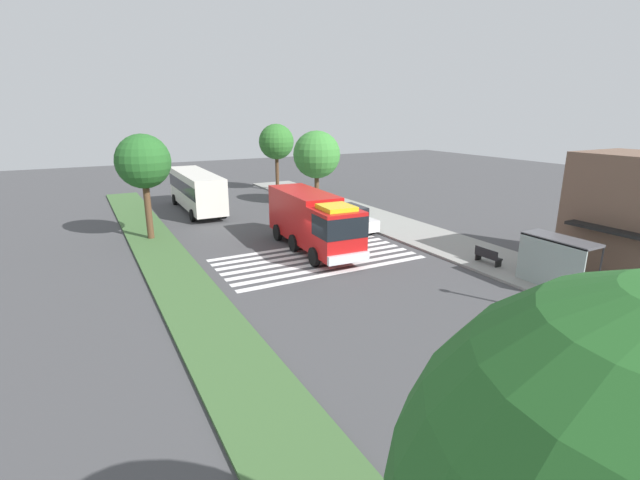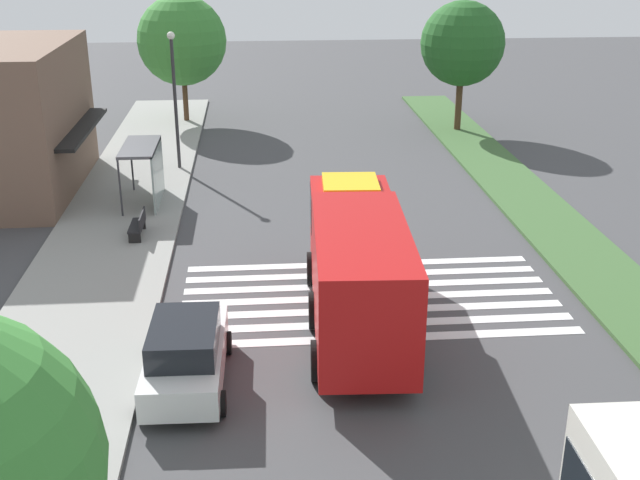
{
  "view_description": "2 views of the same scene",
  "coord_description": "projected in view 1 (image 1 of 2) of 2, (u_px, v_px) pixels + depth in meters",
  "views": [
    {
      "loc": [
        21.76,
        -12.08,
        8.51
      ],
      "look_at": [
        -0.83,
        0.11,
        1.2
      ],
      "focal_mm": 25.38,
      "sensor_mm": 36.0,
      "label": 1
    },
    {
      "loc": [
        -23.79,
        3.45,
        11.08
      ],
      "look_at": [
        -0.15,
        1.51,
        1.68
      ],
      "focal_mm": 44.76,
      "sensor_mm": 36.0,
      "label": 2
    }
  ],
  "objects": [
    {
      "name": "transit_bus",
      "position": [
        196.0,
        188.0,
        39.59
      ],
      "size": [
        11.0,
        2.98,
        3.42
      ],
      "rotation": [
        0.0,
        0.0,
        3.13
      ],
      "color": "silver",
      "rests_on": "ground_plane"
    },
    {
      "name": "bench_near_shelter",
      "position": [
        488.0,
        256.0,
        25.73
      ],
      "size": [
        1.6,
        0.5,
        0.9
      ],
      "color": "black",
      "rests_on": "sidewalk"
    },
    {
      "name": "fire_truck",
      "position": [
        314.0,
        220.0,
        28.21
      ],
      "size": [
        9.6,
        3.17,
        3.56
      ],
      "rotation": [
        0.0,
        0.0,
        -0.05
      ],
      "color": "#B71414",
      "rests_on": "ground_plane"
    },
    {
      "name": "fire_hydrant",
      "position": [
        331.0,
        207.0,
        39.38
      ],
      "size": [
        0.28,
        0.28,
        0.7
      ],
      "primitive_type": "cylinder",
      "color": "gold",
      "rests_on": "sidewalk"
    },
    {
      "name": "median_tree_far_west",
      "position": [
        143.0,
        162.0,
        29.66
      ],
      "size": [
        3.57,
        3.57,
        7.01
      ],
      "color": "#513823",
      "rests_on": "median_strip"
    },
    {
      "name": "median_strip",
      "position": [
        183.0,
        287.0,
        22.55
      ],
      "size": [
        60.0,
        3.0,
        0.14
      ],
      "primitive_type": "cube",
      "color": "#3D6033",
      "rests_on": "ground_plane"
    },
    {
      "name": "sidewalk_tree_far_west",
      "position": [
        276.0,
        142.0,
        49.23
      ],
      "size": [
        3.81,
        3.81,
        7.12
      ],
      "color": "#47301E",
      "rests_on": "sidewalk"
    },
    {
      "name": "sidewalk",
      "position": [
        442.0,
        242.0,
        30.35
      ],
      "size": [
        60.0,
        4.79,
        0.14
      ],
      "primitive_type": "cube",
      "color": "gray",
      "rests_on": "ground_plane"
    },
    {
      "name": "bus_stop_shelter",
      "position": [
        555.0,
        253.0,
        21.98
      ],
      "size": [
        3.5,
        1.4,
        2.46
      ],
      "color": "#4C4C51",
      "rests_on": "sidewalk"
    },
    {
      "name": "parked_car_west",
      "position": [
        351.0,
        218.0,
        33.36
      ],
      "size": [
        4.62,
        2.19,
        1.82
      ],
      "rotation": [
        0.0,
        0.0,
        -0.02
      ],
      "color": "silver",
      "rests_on": "ground_plane"
    },
    {
      "name": "sidewalk_tree_west",
      "position": [
        317.0,
        155.0,
        41.46
      ],
      "size": [
        4.33,
        4.33,
        6.73
      ],
      "color": "#513823",
      "rests_on": "sidewalk"
    },
    {
      "name": "ground_plane",
      "position": [
        325.0,
        264.0,
        26.27
      ],
      "size": [
        120.0,
        120.0,
        0.0
      ],
      "primitive_type": "plane",
      "color": "#424244"
    },
    {
      "name": "crosswalk",
      "position": [
        317.0,
        259.0,
        27.13
      ],
      "size": [
        5.85,
        11.88,
        0.01
      ],
      "color": "silver",
      "rests_on": "ground_plane"
    }
  ]
}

